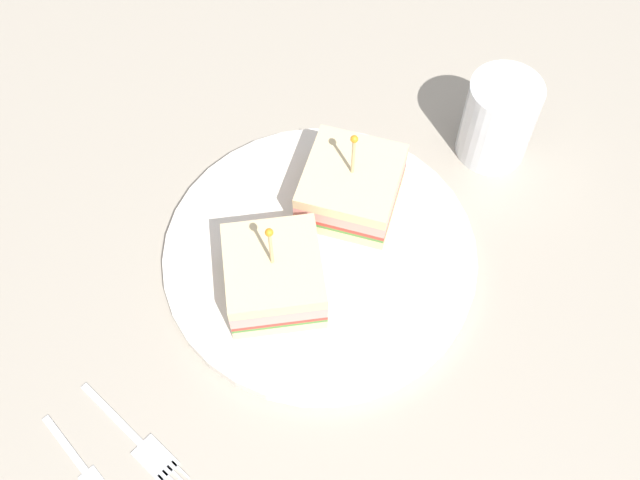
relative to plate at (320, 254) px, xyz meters
The scene contains 6 objects.
ground_plane 1.65cm from the plate, ahead, with size 111.41×111.41×2.00cm, color #9E9384.
plate is the anchor object (origin of this frame).
sandwich_half_front 7.07cm from the plate, behind, with size 9.38×8.95×9.91cm.
sandwich_half_back 6.61cm from the plate, 26.50° to the right, with size 11.52×11.31×10.35cm.
drink_glass 22.19cm from the plate, 144.75° to the left, with size 7.11×7.11×9.21cm.
fork 23.11cm from the plate, 21.22° to the right, with size 6.12×11.88×0.35cm.
Camera 1 is at (33.01, 10.82, 61.48)cm, focal length 41.75 mm.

